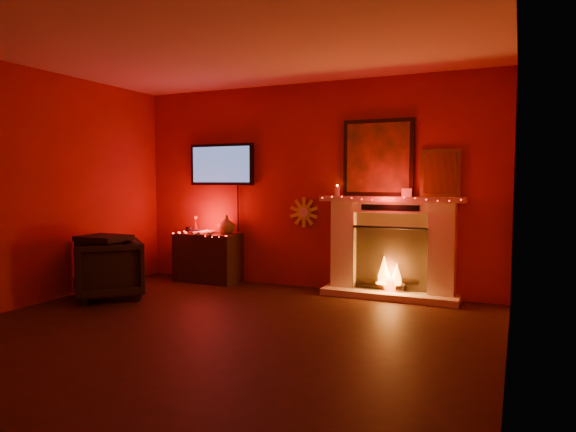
% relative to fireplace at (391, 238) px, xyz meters
% --- Properties ---
extents(room, '(5.00, 5.00, 5.00)m').
position_rel_fireplace_xyz_m(room, '(-1.14, -2.39, 0.63)').
color(room, black).
rests_on(room, ground).
extents(floor, '(5.00, 5.00, 0.00)m').
position_rel_fireplace_xyz_m(floor, '(-1.14, -2.39, -0.72)').
color(floor, black).
rests_on(floor, ground).
extents(fireplace, '(1.72, 0.40, 2.18)m').
position_rel_fireplace_xyz_m(fireplace, '(0.00, 0.00, 0.00)').
color(fireplace, beige).
rests_on(fireplace, floor).
extents(tv, '(1.00, 0.07, 1.24)m').
position_rel_fireplace_xyz_m(tv, '(-2.44, 0.06, 0.92)').
color(tv, black).
rests_on(tv, room).
extents(sunburst_clock, '(0.40, 0.03, 0.40)m').
position_rel_fireplace_xyz_m(sunburst_clock, '(-1.19, 0.09, 0.28)').
color(sunburst_clock, yellow).
rests_on(sunburst_clock, room).
extents(console_table, '(0.90, 0.53, 0.94)m').
position_rel_fireplace_xyz_m(console_table, '(-2.55, -0.13, -0.35)').
color(console_table, black).
rests_on(console_table, floor).
extents(armchair, '(1.09, 1.09, 0.71)m').
position_rel_fireplace_xyz_m(armchair, '(-3.09, -1.51, -0.37)').
color(armchair, black).
rests_on(armchair, floor).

